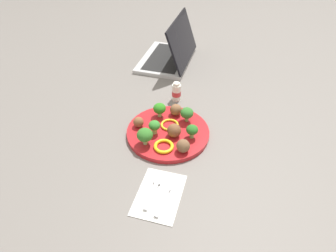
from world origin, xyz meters
The scene contains 18 objects.
ground_plane centered at (0.00, 0.00, 0.00)m, with size 4.00×4.00×0.00m, color slate.
plate centered at (0.00, 0.00, 0.01)m, with size 0.28×0.28×0.02m, color red.
broccoli_floret_center centered at (-0.01, -0.08, 0.05)m, with size 0.04×0.04×0.05m.
broccoli_floret_back_right centered at (-0.02, 0.04, 0.05)m, with size 0.04×0.04×0.05m.
broccoli_floret_mid_right centered at (0.07, 0.05, 0.05)m, with size 0.04×0.04×0.05m.
broccoli_floret_mid_left centered at (0.07, -0.05, 0.05)m, with size 0.05×0.05×0.05m.
broccoli_floret_front_right centered at (-0.08, 0.06, 0.05)m, with size 0.05×0.05×0.06m.
meatball_mid_left centered at (0.00, 0.10, 0.03)m, with size 0.04×0.04×0.04m, color brown.
meatball_back_left centered at (0.09, -0.01, 0.04)m, with size 0.04×0.04×0.04m, color brown.
meatball_mid_right centered at (-0.08, -0.07, 0.04)m, with size 0.04×0.04×0.04m, color brown.
meatball_front_right centered at (-0.02, -0.03, 0.04)m, with size 0.05×0.05×0.05m, color brown.
pepper_ring_far_rim centered at (-0.08, -0.01, 0.02)m, with size 0.06×0.06×0.01m, color yellow.
pepper_ring_back_right centered at (0.03, 0.00, 0.02)m, with size 0.06×0.06×0.01m, color yellow.
napkin centered at (-0.25, -0.03, 0.00)m, with size 0.17×0.12×0.01m, color white.
fork centered at (-0.24, -0.02, 0.01)m, with size 0.12×0.03×0.01m.
knife centered at (-0.25, -0.05, 0.01)m, with size 0.15×0.03×0.01m.
yogurt_bottle centered at (0.21, 0.01, 0.03)m, with size 0.04×0.04×0.08m.
laptop centered at (0.51, 0.11, 0.04)m, with size 0.33×0.24×0.21m.
Camera 1 is at (-0.73, -0.17, 0.67)m, focal length 31.40 mm.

